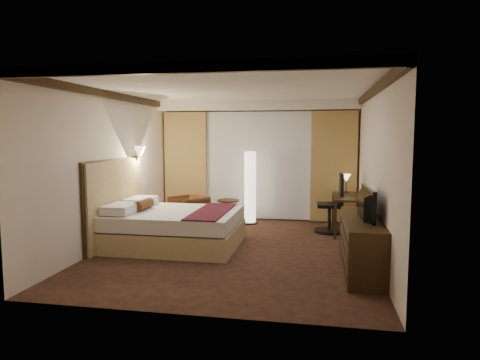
% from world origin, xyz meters
% --- Properties ---
extents(floor, '(4.50, 5.50, 0.01)m').
position_xyz_m(floor, '(0.00, 0.00, 0.00)').
color(floor, black).
rests_on(floor, ground).
extents(ceiling, '(4.50, 5.50, 0.01)m').
position_xyz_m(ceiling, '(0.00, 0.00, 2.70)').
color(ceiling, white).
rests_on(ceiling, back_wall).
extents(back_wall, '(4.50, 0.02, 2.70)m').
position_xyz_m(back_wall, '(0.00, 2.75, 1.35)').
color(back_wall, beige).
rests_on(back_wall, floor).
extents(left_wall, '(0.02, 5.50, 2.70)m').
position_xyz_m(left_wall, '(-2.25, 0.00, 1.35)').
color(left_wall, beige).
rests_on(left_wall, floor).
extents(right_wall, '(0.02, 5.50, 2.70)m').
position_xyz_m(right_wall, '(2.25, 0.00, 1.35)').
color(right_wall, beige).
rests_on(right_wall, floor).
extents(crown_molding, '(4.50, 5.50, 0.12)m').
position_xyz_m(crown_molding, '(0.00, 0.00, 2.64)').
color(crown_molding, black).
rests_on(crown_molding, ceiling).
extents(soffit, '(4.50, 0.50, 0.20)m').
position_xyz_m(soffit, '(0.00, 2.50, 2.60)').
color(soffit, white).
rests_on(soffit, ceiling).
extents(curtain_sheer, '(2.48, 0.04, 2.45)m').
position_xyz_m(curtain_sheer, '(0.00, 2.67, 1.25)').
color(curtain_sheer, silver).
rests_on(curtain_sheer, back_wall).
extents(curtain_left_drape, '(1.00, 0.14, 2.45)m').
position_xyz_m(curtain_left_drape, '(-1.70, 2.61, 1.25)').
color(curtain_left_drape, tan).
rests_on(curtain_left_drape, back_wall).
extents(curtain_right_drape, '(1.00, 0.14, 2.45)m').
position_xyz_m(curtain_right_drape, '(1.70, 2.61, 1.25)').
color(curtain_right_drape, tan).
rests_on(curtain_right_drape, back_wall).
extents(wall_sconce, '(0.24, 0.24, 0.24)m').
position_xyz_m(wall_sconce, '(-2.09, 0.88, 1.62)').
color(wall_sconce, white).
rests_on(wall_sconce, left_wall).
extents(bed, '(2.21, 1.72, 0.65)m').
position_xyz_m(bed, '(-1.09, 0.01, 0.32)').
color(bed, white).
rests_on(bed, floor).
extents(headboard, '(0.12, 2.02, 1.50)m').
position_xyz_m(headboard, '(-2.20, 0.01, 0.75)').
color(headboard, tan).
rests_on(headboard, floor).
extents(armchair, '(0.94, 0.93, 0.71)m').
position_xyz_m(armchair, '(-1.38, 1.74, 0.35)').
color(armchair, '#442714').
rests_on(armchair, floor).
extents(side_table, '(0.48, 0.48, 0.53)m').
position_xyz_m(side_table, '(-0.58, 2.08, 0.27)').
color(side_table, black).
rests_on(side_table, floor).
extents(floor_lamp, '(0.34, 0.34, 1.60)m').
position_xyz_m(floor_lamp, '(-0.10, 2.15, 0.80)').
color(floor_lamp, white).
rests_on(floor_lamp, floor).
extents(desk, '(0.55, 1.32, 0.75)m').
position_xyz_m(desk, '(1.95, 1.63, 0.38)').
color(desk, black).
rests_on(desk, floor).
extents(desk_lamp, '(0.18, 0.18, 0.34)m').
position_xyz_m(desk_lamp, '(1.95, 2.14, 0.92)').
color(desk_lamp, '#FFD899').
rests_on(desk_lamp, desk).
extents(office_chair, '(0.60, 0.60, 1.19)m').
position_xyz_m(office_chair, '(1.60, 1.58, 0.60)').
color(office_chair, black).
rests_on(office_chair, floor).
extents(dresser, '(0.50, 1.96, 0.76)m').
position_xyz_m(dresser, '(2.00, -0.78, 0.38)').
color(dresser, black).
rests_on(dresser, floor).
extents(television, '(0.65, 1.08, 0.14)m').
position_xyz_m(television, '(1.97, -0.78, 1.06)').
color(television, black).
rests_on(television, dresser).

